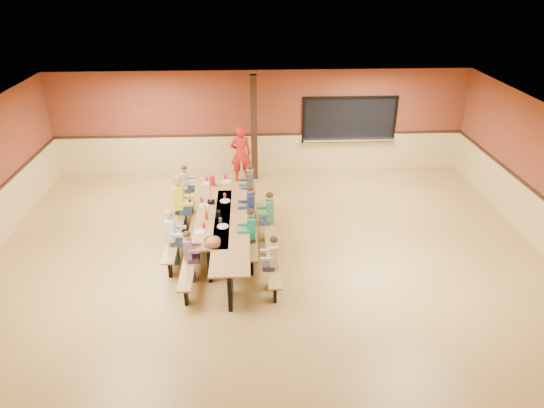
{
  "coord_description": "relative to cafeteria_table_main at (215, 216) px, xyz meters",
  "views": [
    {
      "loc": [
        -0.33,
        -8.66,
        5.74
      ],
      "look_at": [
        0.11,
        0.4,
        1.15
      ],
      "focal_mm": 32.0,
      "sensor_mm": 36.0,
      "label": 1
    }
  ],
  "objects": [
    {
      "name": "napkin_dispenser",
      "position": [
        0.11,
        -0.45,
        0.28
      ],
      "size": [
        0.1,
        0.14,
        0.13
      ],
      "primitive_type": "cube",
      "color": "black",
      "rests_on": "cafeteria_table_main"
    },
    {
      "name": "seated_child_white_left",
      "position": [
        -0.83,
        -1.07,
        0.09
      ],
      "size": [
        0.38,
        0.31,
        1.24
      ],
      "primitive_type": null,
      "color": "silver",
      "rests_on": "ground"
    },
    {
      "name": "punch_pitcher",
      "position": [
        -0.12,
        1.22,
        0.32
      ],
      "size": [
        0.16,
        0.16,
        0.22
      ],
      "primitive_type": "cylinder",
      "color": "#B41823",
      "rests_on": "cafeteria_table_main"
    },
    {
      "name": "seated_child_char_right",
      "position": [
        0.82,
        1.29,
        0.08
      ],
      "size": [
        0.37,
        0.3,
        1.22
      ],
      "primitive_type": null,
      "color": "#454C4F",
      "rests_on": "ground"
    },
    {
      "name": "seated_child_teal_right",
      "position": [
        0.82,
        -1.03,
        0.07
      ],
      "size": [
        0.36,
        0.3,
        1.19
      ],
      "primitive_type": null,
      "color": "#18876D",
      "rests_on": "ground"
    },
    {
      "name": "standing_woman",
      "position": [
        0.57,
        3.13,
        0.3
      ],
      "size": [
        0.62,
        0.43,
        1.64
      ],
      "primitive_type": "imported",
      "rotation": [
        0.0,
        0.0,
        3.2
      ],
      "color": "red",
      "rests_on": "ground"
    },
    {
      "name": "table_paddle",
      "position": [
        -0.08,
        0.22,
        0.35
      ],
      "size": [
        0.16,
        0.16,
        0.56
      ],
      "color": "black",
      "rests_on": "cafeteria_table_main"
    },
    {
      "name": "cafeteria_table_main",
      "position": [
        0.0,
        0.0,
        0.0
      ],
      "size": [
        1.91,
        3.7,
        0.74
      ],
      "color": "#9E713E",
      "rests_on": "ground"
    },
    {
      "name": "seated_child_purple_sec",
      "position": [
        -0.41,
        -1.73,
        0.03
      ],
      "size": [
        0.32,
        0.26,
        1.11
      ],
      "primitive_type": null,
      "color": "#9E6999",
      "rests_on": "ground"
    },
    {
      "name": "ground",
      "position": [
        1.16,
        -1.11,
        -0.53
      ],
      "size": [
        12.0,
        12.0,
        0.0
      ],
      "primitive_type": "plane",
      "color": "#A57D3E",
      "rests_on": "ground"
    },
    {
      "name": "seated_child_grey_left",
      "position": [
        -0.83,
        1.51,
        0.04
      ],
      "size": [
        0.34,
        0.27,
        1.14
      ],
      "primitive_type": null,
      "color": "#B2B2B2",
      "rests_on": "ground"
    },
    {
      "name": "cafeteria_table_second",
      "position": [
        0.42,
        -0.91,
        0.0
      ],
      "size": [
        1.91,
        3.7,
        0.74
      ],
      "color": "#9E713E",
      "rests_on": "ground"
    },
    {
      "name": "seated_child_green_sec",
      "position": [
        1.24,
        -0.27,
        0.07
      ],
      "size": [
        0.36,
        0.3,
        1.19
      ],
      "primitive_type": null,
      "color": "#377A55",
      "rests_on": "ground"
    },
    {
      "name": "condiment_ketchup",
      "position": [
        -0.13,
        -0.57,
        0.3
      ],
      "size": [
        0.06,
        0.06,
        0.17
      ],
      "primitive_type": "cylinder",
      "color": "#B2140F",
      "rests_on": "cafeteria_table_main"
    },
    {
      "name": "room_envelope",
      "position": [
        1.16,
        -1.11,
        0.16
      ],
      "size": [
        12.04,
        10.04,
        3.02
      ],
      "color": "brown",
      "rests_on": "ground"
    },
    {
      "name": "structural_post",
      "position": [
        0.96,
        3.29,
        0.97
      ],
      "size": [
        0.18,
        0.18,
        3.0
      ],
      "primitive_type": "cube",
      "color": "black",
      "rests_on": "ground"
    },
    {
      "name": "place_settings",
      "position": [
        -0.0,
        0.0,
        0.27
      ],
      "size": [
        0.65,
        3.3,
        0.11
      ],
      "primitive_type": null,
      "color": "beige",
      "rests_on": "cafeteria_table_main"
    },
    {
      "name": "condiment_mustard",
      "position": [
        -0.19,
        -0.2,
        0.3
      ],
      "size": [
        0.06,
        0.06,
        0.17
      ],
      "primitive_type": "cylinder",
      "color": "yellow",
      "rests_on": "cafeteria_table_main"
    },
    {
      "name": "chip_bowl",
      "position": [
        0.06,
        -1.62,
        0.29
      ],
      "size": [
        0.32,
        0.32,
        0.15
      ],
      "primitive_type": null,
      "color": "orange",
      "rests_on": "cafeteria_table_main"
    },
    {
      "name": "kitchen_pass_through",
      "position": [
        3.76,
        3.85,
        0.96
      ],
      "size": [
        2.78,
        0.28,
        1.38
      ],
      "color": "black",
      "rests_on": "ground"
    },
    {
      "name": "seated_child_navy_right",
      "position": [
        0.82,
        0.05,
        0.08
      ],
      "size": [
        0.37,
        0.3,
        1.21
      ],
      "primitive_type": null,
      "color": "navy",
      "rests_on": "ground"
    },
    {
      "name": "seated_adult_yellow",
      "position": [
        -0.83,
        0.33,
        0.15
      ],
      "size": [
        0.44,
        0.36,
        1.36
      ],
      "primitive_type": null,
      "color": "yellow",
      "rests_on": "ground"
    },
    {
      "name": "seated_child_tan_sec",
      "position": [
        1.24,
        -2.06,
        0.04
      ],
      "size": [
        0.34,
        0.27,
        1.14
      ],
      "primitive_type": null,
      "color": "beige",
      "rests_on": "ground"
    }
  ]
}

